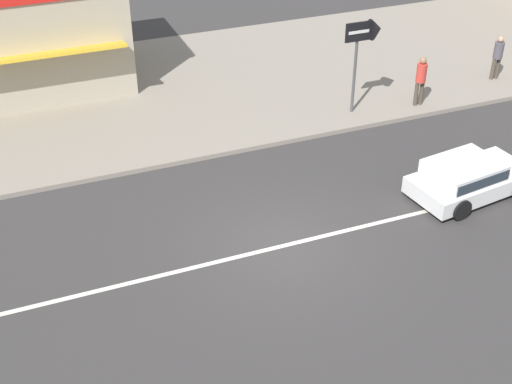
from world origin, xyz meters
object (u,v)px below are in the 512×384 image
(hatchback_white_3, at_px, (468,177))
(shopfront_far_kios, at_px, (20,24))
(arrow_signboard, at_px, (371,35))
(pedestrian_by_shop, at_px, (421,77))
(pedestrian_near_clock, at_px, (498,54))

(hatchback_white_3, height_order, shopfront_far_kios, shopfront_far_kios)
(arrow_signboard, xyz_separation_m, pedestrian_by_shop, (1.88, -0.33, -1.63))
(pedestrian_near_clock, xyz_separation_m, pedestrian_by_shop, (-3.79, -0.84, 0.06))
(pedestrian_near_clock, relative_size, shopfront_far_kios, 0.23)
(pedestrian_by_shop, height_order, shopfront_far_kios, shopfront_far_kios)
(pedestrian_by_shop, distance_m, shopfront_far_kios, 13.98)
(pedestrian_near_clock, height_order, pedestrian_by_shop, pedestrian_by_shop)
(arrow_signboard, height_order, shopfront_far_kios, shopfront_far_kios)
(pedestrian_near_clock, bearing_deg, arrow_signboard, -174.88)
(arrow_signboard, bearing_deg, pedestrian_near_clock, 5.12)
(arrow_signboard, bearing_deg, pedestrian_by_shop, -10.04)
(arrow_signboard, height_order, pedestrian_near_clock, arrow_signboard)
(pedestrian_near_clock, bearing_deg, hatchback_white_3, -132.30)
(hatchback_white_3, distance_m, shopfront_far_kios, 16.00)
(pedestrian_by_shop, relative_size, shopfront_far_kios, 0.25)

